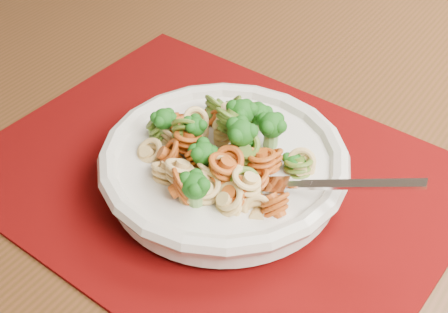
# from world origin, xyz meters

# --- Properties ---
(dining_table) EXTENTS (1.77, 1.41, 0.76)m
(dining_table) POSITION_xyz_m (-0.70, 0.13, 0.67)
(dining_table) COLOR #4F2B16
(dining_table) RESTS_ON ground
(placemat) EXTENTS (0.57, 0.51, 0.00)m
(placemat) POSITION_xyz_m (-0.72, 0.07, 0.76)
(placemat) COLOR #550403
(placemat) RESTS_ON dining_table
(pasta_bowl) EXTENTS (0.25, 0.25, 0.05)m
(pasta_bowl) POSITION_xyz_m (-0.70, 0.06, 0.79)
(pasta_bowl) COLOR beige
(pasta_bowl) RESTS_ON placemat
(pasta_broccoli_heap) EXTENTS (0.21, 0.21, 0.06)m
(pasta_broccoli_heap) POSITION_xyz_m (-0.70, 0.06, 0.81)
(pasta_broccoli_heap) COLOR tan
(pasta_broccoli_heap) RESTS_ON pasta_bowl
(fork) EXTENTS (0.18, 0.04, 0.08)m
(fork) POSITION_xyz_m (-0.64, 0.03, 0.81)
(fork) COLOR silver
(fork) RESTS_ON pasta_bowl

